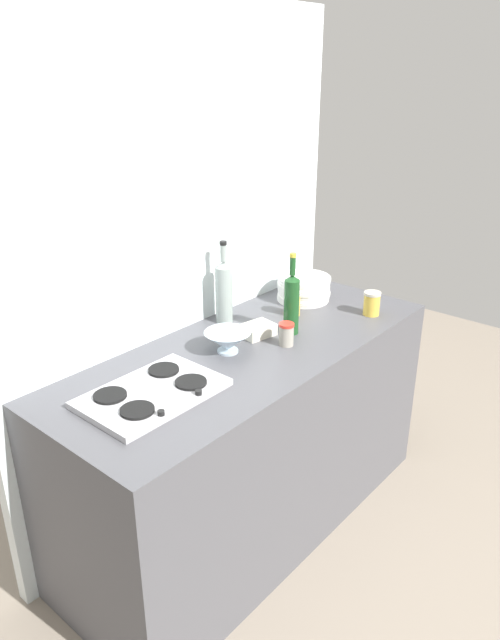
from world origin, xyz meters
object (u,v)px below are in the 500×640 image
object	(u,v)px
mixing_bowl	(228,341)
butter_dish	(257,330)
wine_bottle_leftmost	(224,290)
condiment_jar_spare	(372,303)
plate_stack	(304,288)
wine_bottle_mid_left	(292,302)
condiment_jar_rear	(286,334)
condiment_jar_front	(293,304)
stovetop_hob	(152,392)

from	to	relation	value
mixing_bowl	butter_dish	distance (m)	0.20
wine_bottle_leftmost	condiment_jar_spare	xyz separation A→B (m)	(0.50, -0.47, -0.09)
plate_stack	wine_bottle_mid_left	xyz separation A→B (m)	(-0.36, -0.19, 0.08)
butter_dish	condiment_jar_rear	size ratio (longest dim) A/B	1.43
condiment_jar_rear	condiment_jar_spare	distance (m)	0.53
plate_stack	condiment_jar_rear	world-z (taller)	plate_stack
condiment_jar_front	condiment_jar_spare	bearing A→B (deg)	-48.71
wine_bottle_leftmost	butter_dish	xyz separation A→B (m)	(-0.02, -0.21, -0.12)
butter_dish	condiment_jar_rear	world-z (taller)	condiment_jar_rear
plate_stack	wine_bottle_mid_left	world-z (taller)	wine_bottle_mid_left
stovetop_hob	wine_bottle_leftmost	distance (m)	0.72
wine_bottle_mid_left	condiment_jar_rear	distance (m)	0.16
stovetop_hob	wine_bottle_mid_left	distance (m)	0.76
plate_stack	butter_dish	size ratio (longest dim) A/B	1.89
butter_dish	condiment_jar_spare	distance (m)	0.58
plate_stack	condiment_jar_front	size ratio (longest dim) A/B	2.37
stovetop_hob	butter_dish	distance (m)	0.63
mixing_bowl	condiment_jar_spare	world-z (taller)	condiment_jar_spare
wine_bottle_leftmost	stovetop_hob	bearing A→B (deg)	-158.56
plate_stack	mixing_bowl	world-z (taller)	plate_stack
wine_bottle_leftmost	butter_dish	size ratio (longest dim) A/B	2.69
condiment_jar_rear	wine_bottle_mid_left	bearing A→B (deg)	28.16
wine_bottle_leftmost	condiment_jar_spare	world-z (taller)	wine_bottle_leftmost
stovetop_hob	condiment_jar_spare	world-z (taller)	condiment_jar_spare
condiment_jar_rear	stovetop_hob	bearing A→B (deg)	170.39
wine_bottle_mid_left	butter_dish	bearing A→B (deg)	141.33
stovetop_hob	butter_dish	size ratio (longest dim) A/B	3.51
plate_stack	condiment_jar_front	world-z (taller)	plate_stack
stovetop_hob	plate_stack	bearing A→B (deg)	7.37
mixing_bowl	condiment_jar_spare	bearing A→B (deg)	-18.49
wine_bottle_mid_left	condiment_jar_front	distance (m)	0.22
condiment_jar_spare	wine_bottle_leftmost	bearing A→B (deg)	137.09
stovetop_hob	condiment_jar_rear	distance (m)	0.65
stovetop_hob	mixing_bowl	xyz separation A→B (m)	(0.43, 0.03, 0.03)
mixing_bowl	butter_dish	world-z (taller)	mixing_bowl
wine_bottle_leftmost	condiment_jar_rear	distance (m)	0.38
condiment_jar_rear	condiment_jar_spare	bearing A→B (deg)	-11.15
stovetop_hob	condiment_jar_front	world-z (taller)	condiment_jar_front
stovetop_hob	plate_stack	size ratio (longest dim) A/B	1.85
stovetop_hob	wine_bottle_mid_left	xyz separation A→B (m)	(0.75, -0.05, 0.13)
wine_bottle_leftmost	wine_bottle_mid_left	xyz separation A→B (m)	(0.09, -0.30, -0.01)
wine_bottle_mid_left	wine_bottle_leftmost	bearing A→B (deg)	107.30
mixing_bowl	butter_dish	xyz separation A→B (m)	(0.20, 0.01, -0.02)
butter_dish	condiment_jar_spare	xyz separation A→B (m)	(0.52, -0.25, 0.03)
wine_bottle_mid_left	mixing_bowl	distance (m)	0.34
stovetop_hob	plate_stack	distance (m)	1.12
condiment_jar_front	condiment_jar_rear	size ratio (longest dim) A/B	1.14
condiment_jar_front	mixing_bowl	bearing A→B (deg)	-176.02
stovetop_hob	condiment_jar_rear	size ratio (longest dim) A/B	5.00
plate_stack	mixing_bowl	xyz separation A→B (m)	(-0.68, -0.11, -0.01)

